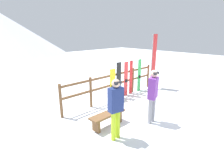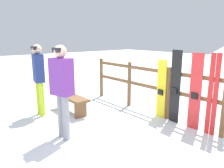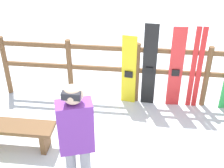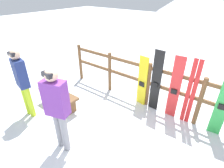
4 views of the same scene
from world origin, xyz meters
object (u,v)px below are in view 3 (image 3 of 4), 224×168
object	(u,v)px
snowboard_yellow	(129,71)
bench	(15,131)
snowboard_black_stripe	(149,66)
snowboard_red	(176,68)
person_purple	(76,137)
ski_pair_red	(196,69)

from	to	relation	value
snowboard_yellow	bench	bearing A→B (deg)	-138.54
snowboard_yellow	snowboard_black_stripe	world-z (taller)	snowboard_black_stripe
snowboard_black_stripe	snowboard_yellow	bearing A→B (deg)	-179.97
snowboard_black_stripe	snowboard_red	world-z (taller)	snowboard_black_stripe
bench	snowboard_yellow	size ratio (longest dim) A/B	0.90
snowboard_yellow	snowboard_red	distance (m)	0.84
person_purple	snowboard_black_stripe	distance (m)	2.40
snowboard_black_stripe	ski_pair_red	size ratio (longest dim) A/B	1.01
snowboard_yellow	ski_pair_red	xyz separation A→B (m)	(1.18, 0.00, 0.11)
snowboard_yellow	snowboard_red	size ratio (longest dim) A/B	0.87
person_purple	snowboard_red	size ratio (longest dim) A/B	1.11
snowboard_yellow	person_purple	bearing A→B (deg)	-101.81
snowboard_red	person_purple	bearing A→B (deg)	-120.15
snowboard_yellow	ski_pair_red	bearing A→B (deg)	0.17
snowboard_red	ski_pair_red	world-z (taller)	ski_pair_red
bench	snowboard_yellow	distance (m)	2.21
bench	snowboard_red	size ratio (longest dim) A/B	0.78
snowboard_black_stripe	ski_pair_red	bearing A→B (deg)	0.23
bench	snowboard_yellow	bearing A→B (deg)	41.46
snowboard_yellow	snowboard_red	xyz separation A→B (m)	(0.83, 0.00, 0.10)
bench	snowboard_yellow	xyz separation A→B (m)	(1.63, 1.44, 0.36)
person_purple	snowboard_black_stripe	bearing A→B (deg)	69.61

